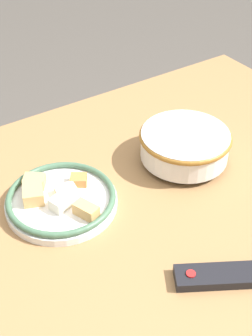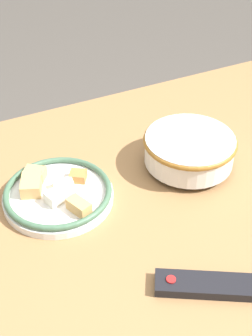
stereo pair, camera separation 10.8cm
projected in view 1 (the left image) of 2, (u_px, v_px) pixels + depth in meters
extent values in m
cube|color=olive|center=(177.00, 219.00, 1.04)|extent=(1.27, 1.08, 0.04)
cylinder|color=olive|center=(210.00, 158.00, 1.82)|extent=(0.06, 0.06, 0.69)
cylinder|color=silver|center=(183.00, 158.00, 1.17)|extent=(0.10, 0.10, 0.01)
cylinder|color=silver|center=(185.00, 145.00, 1.14)|extent=(0.22, 0.22, 0.07)
cylinder|color=#B75B23|center=(184.00, 146.00, 1.15)|extent=(0.19, 0.19, 0.06)
torus|color=#936023|center=(185.00, 136.00, 1.13)|extent=(0.23, 0.23, 0.01)
cylinder|color=white|center=(62.00, 202.00, 1.04)|extent=(0.25, 0.25, 0.02)
torus|color=#42664C|center=(61.00, 197.00, 1.03)|extent=(0.24, 0.24, 0.01)
cube|color=silver|center=(65.00, 190.00, 1.04)|extent=(0.05, 0.03, 0.02)
cube|color=tan|center=(35.00, 181.00, 1.06)|extent=(0.06, 0.06, 0.03)
cube|color=tan|center=(33.00, 193.00, 1.03)|extent=(0.06, 0.08, 0.03)
cube|color=silver|center=(63.00, 201.00, 1.01)|extent=(0.06, 0.05, 0.03)
cube|color=tan|center=(86.00, 210.00, 0.99)|extent=(0.05, 0.06, 0.03)
cube|color=#B2753D|center=(79.00, 180.00, 1.07)|extent=(0.05, 0.05, 0.02)
cube|color=black|center=(227.00, 276.00, 0.88)|extent=(0.20, 0.14, 0.02)
cylinder|color=red|center=(191.00, 274.00, 0.87)|extent=(0.02, 0.02, 0.00)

